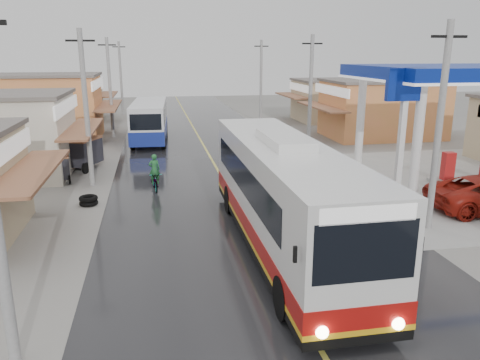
{
  "coord_description": "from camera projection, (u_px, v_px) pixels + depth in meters",
  "views": [
    {
      "loc": [
        -3.65,
        -15.95,
        6.86
      ],
      "look_at": [
        -0.12,
        3.04,
        1.56
      ],
      "focal_mm": 35.0,
      "sensor_mm": 36.0,
      "label": 1
    }
  ],
  "objects": [
    {
      "name": "utility_poles_left",
      "position": [
        105.0,
        157.0,
        31.51
      ],
      "size": [
        1.6,
        50.0,
        8.0
      ],
      "primitive_type": null,
      "color": "gray",
      "rests_on": "ground"
    },
    {
      "name": "tricycle_near",
      "position": [
        83.0,
        152.0,
        28.09
      ],
      "size": [
        2.37,
        2.88,
        1.89
      ],
      "rotation": [
        0.0,
        0.0,
        -0.4
      ],
      "color": "#26262D",
      "rests_on": "ground"
    },
    {
      "name": "tyre_stack",
      "position": [
        89.0,
        200.0,
        21.64
      ],
      "size": [
        0.86,
        0.86,
        0.44
      ],
      "color": "black",
      "rests_on": "ground"
    },
    {
      "name": "utility_poles_right",
      "position": [
        308.0,
        152.0,
        33.03
      ],
      "size": [
        1.6,
        36.0,
        8.0
      ],
      "primitive_type": null,
      "color": "gray",
      "rests_on": "ground"
    },
    {
      "name": "tricycle_far",
      "position": [
        58.0,
        166.0,
        25.41
      ],
      "size": [
        1.6,
        2.0,
        1.51
      ],
      "rotation": [
        0.0,
        0.0,
        0.17
      ],
      "color": "#26262D",
      "rests_on": "ground"
    },
    {
      "name": "shopfronts_left",
      "position": [
        18.0,
        155.0,
        32.35
      ],
      "size": [
        11.0,
        44.0,
        5.2
      ],
      "primitive_type": null,
      "color": "tan",
      "rests_on": "ground"
    },
    {
      "name": "cyclist",
      "position": [
        155.0,
        178.0,
        23.92
      ],
      "size": [
        0.8,
        1.83,
        1.91
      ],
      "rotation": [
        0.0,
        0.0,
        0.11
      ],
      "color": "black",
      "rests_on": "ground"
    },
    {
      "name": "ground",
      "position": [
        258.0,
        241.0,
        17.58
      ],
      "size": [
        120.0,
        120.0,
        0.0
      ],
      "primitive_type": "plane",
      "color": "slate",
      "rests_on": "ground"
    },
    {
      "name": "road",
      "position": [
        210.0,
        156.0,
        31.8
      ],
      "size": [
        12.0,
        90.0,
        0.02
      ],
      "primitive_type": "cube",
      "color": "black",
      "rests_on": "ground"
    },
    {
      "name": "shopfronts_right",
      "position": [
        435.0,
        157.0,
        31.6
      ],
      "size": [
        11.0,
        44.0,
        4.8
      ],
      "primitive_type": null,
      "color": "beige",
      "rests_on": "ground"
    },
    {
      "name": "centre_line",
      "position": [
        210.0,
        156.0,
        31.79
      ],
      "size": [
        0.15,
        90.0,
        0.01
      ],
      "primitive_type": "cube",
      "color": "#D8CC4C",
      "rests_on": "road"
    },
    {
      "name": "second_bus",
      "position": [
        150.0,
        120.0,
        36.82
      ],
      "size": [
        3.0,
        9.4,
        3.08
      ],
      "rotation": [
        0.0,
        0.0,
        -0.05
      ],
      "color": "silver",
      "rests_on": "road"
    },
    {
      "name": "coach_bus",
      "position": [
        283.0,
        195.0,
        16.53
      ],
      "size": [
        3.09,
        13.2,
        4.12
      ],
      "rotation": [
        0.0,
        0.0,
        0.0
      ],
      "color": "silver",
      "rests_on": "road"
    }
  ]
}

